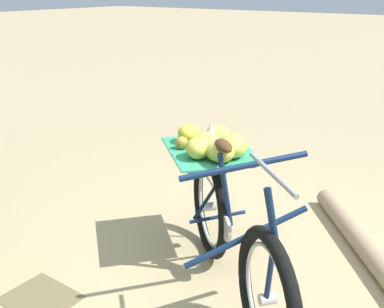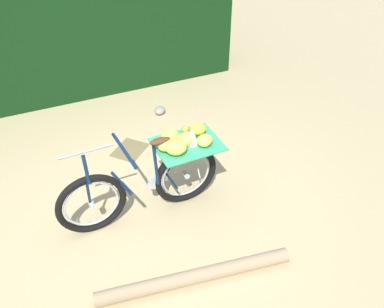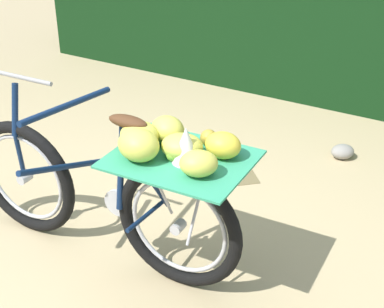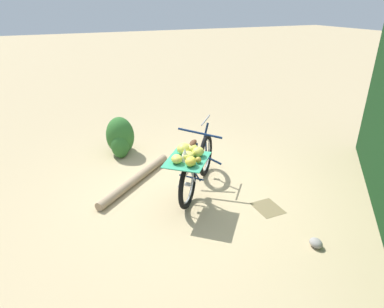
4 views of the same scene
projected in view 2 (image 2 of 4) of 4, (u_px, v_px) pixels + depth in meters
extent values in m
plane|color=tan|center=(149.00, 208.00, 4.93)|extent=(60.00, 60.00, 0.00)
cube|color=black|center=(60.00, 7.00, 6.27)|extent=(4.35, 4.08, 2.62)
torus|color=black|center=(92.00, 204.00, 4.46)|extent=(0.60, 0.53, 0.73)
torus|color=#B7B7BC|center=(92.00, 204.00, 4.46)|extent=(0.45, 0.39, 0.57)
cylinder|color=#B7B7BC|center=(92.00, 204.00, 4.46)|extent=(0.10, 0.10, 0.06)
torus|color=black|center=(186.00, 175.00, 4.82)|extent=(0.60, 0.53, 0.73)
torus|color=#B7B7BC|center=(186.00, 175.00, 4.82)|extent=(0.45, 0.39, 0.57)
cylinder|color=#B7B7BC|center=(186.00, 175.00, 4.82)|extent=(0.10, 0.10, 0.06)
cylinder|color=#0F2347|center=(121.00, 183.00, 4.47)|extent=(0.48, 0.56, 0.30)
cylinder|color=#0F2347|center=(124.00, 150.00, 4.26)|extent=(0.49, 0.56, 0.11)
cylinder|color=#0F2347|center=(156.00, 164.00, 4.54)|extent=(0.10, 0.11, 0.49)
cylinder|color=#0F2347|center=(170.00, 179.00, 4.75)|extent=(0.27, 0.31, 0.05)
cylinder|color=#0F2347|center=(173.00, 162.00, 4.63)|extent=(0.23, 0.26, 0.47)
cylinder|color=#0F2347|center=(89.00, 193.00, 4.37)|extent=(0.05, 0.05, 0.30)
cylinder|color=#0F2347|center=(86.00, 170.00, 4.19)|extent=(0.09, 0.10, 0.30)
cylinder|color=gray|center=(86.00, 152.00, 4.07)|extent=(0.41, 0.36, 0.02)
ellipsoid|color=#4C2D19|center=(160.00, 141.00, 4.39)|extent=(0.23, 0.21, 0.06)
cylinder|color=#B7B7BC|center=(153.00, 183.00, 4.67)|extent=(0.13, 0.12, 0.16)
cylinder|color=#B7B7BC|center=(178.00, 164.00, 4.67)|extent=(0.14, 0.17, 0.39)
cylinder|color=#B7B7BC|center=(196.00, 158.00, 4.74)|extent=(0.17, 0.20, 0.39)
cube|color=brown|center=(187.00, 146.00, 4.59)|extent=(0.74, 0.72, 0.02)
cube|color=#33936B|center=(187.00, 144.00, 4.58)|extent=(0.87, 0.85, 0.01)
ellipsoid|color=#CCC64C|center=(176.00, 147.00, 4.39)|extent=(0.27, 0.28, 0.16)
ellipsoid|color=#CCC64C|center=(170.00, 136.00, 4.57)|extent=(0.22, 0.24, 0.14)
ellipsoid|color=yellow|center=(198.00, 129.00, 4.67)|extent=(0.23, 0.23, 0.13)
ellipsoid|color=#CCC64C|center=(205.00, 140.00, 4.52)|extent=(0.21, 0.19, 0.12)
ellipsoid|color=#CCC64C|center=(187.00, 138.00, 4.55)|extent=(0.26, 0.25, 0.12)
ellipsoid|color=#CCC64C|center=(166.00, 144.00, 4.45)|extent=(0.23, 0.21, 0.14)
sphere|color=#B29333|center=(185.00, 130.00, 4.69)|extent=(0.09, 0.09, 0.09)
sphere|color=#8CAD38|center=(187.00, 144.00, 4.52)|extent=(0.07, 0.07, 0.07)
cone|color=white|center=(192.00, 137.00, 4.52)|extent=(0.20, 0.20, 0.18)
cylinder|color=#9E8466|center=(195.00, 276.00, 4.12)|extent=(1.30, 1.52, 0.14)
ellipsoid|color=gray|center=(160.00, 111.00, 6.44)|extent=(0.17, 0.15, 0.11)
cube|color=olive|center=(130.00, 150.00, 5.78)|extent=(0.44, 0.36, 0.01)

